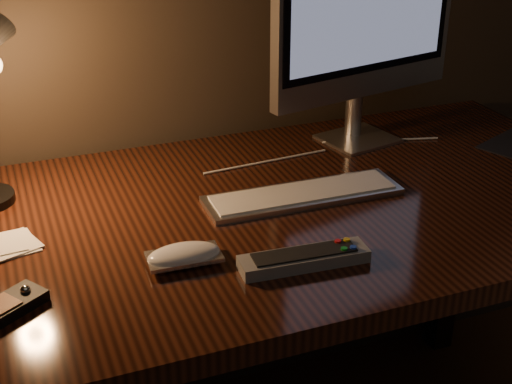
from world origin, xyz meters
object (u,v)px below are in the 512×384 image
object	(u,v)px
monitor	(367,11)
keyboard	(303,194)
mouse	(184,257)
tv_remote	(304,258)
desk	(228,252)

from	to	relation	value
monitor	keyboard	world-z (taller)	monitor
keyboard	mouse	world-z (taller)	mouse
monitor	mouse	world-z (taller)	monitor
mouse	tv_remote	size ratio (longest dim) A/B	0.55
keyboard	tv_remote	world-z (taller)	tv_remote
desk	monitor	distance (m)	0.59
monitor	keyboard	xyz separation A→B (m)	(-0.24, -0.22, -0.29)
keyboard	tv_remote	size ratio (longest dim) A/B	1.78
monitor	mouse	bearing A→B (deg)	-156.67
desk	tv_remote	xyz separation A→B (m)	(0.03, -0.29, 0.14)
desk	tv_remote	world-z (taller)	tv_remote
desk	keyboard	size ratio (longest dim) A/B	4.17
desk	monitor	size ratio (longest dim) A/B	3.19
monitor	tv_remote	size ratio (longest dim) A/B	2.32
mouse	tv_remote	distance (m)	0.19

